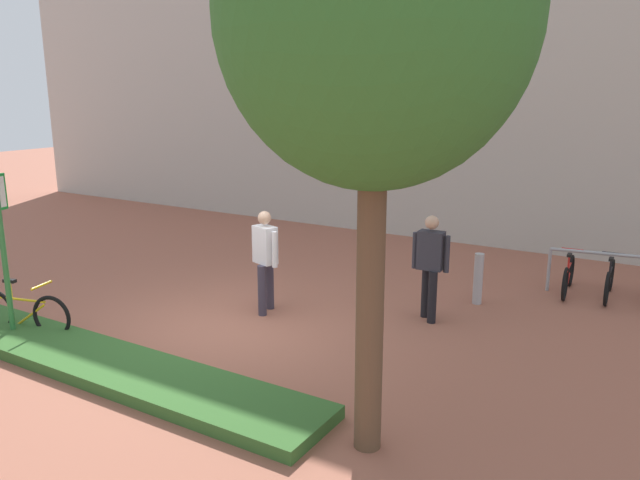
# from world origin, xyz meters

# --- Properties ---
(ground_plane) EXTENTS (60.00, 60.00, 0.00)m
(ground_plane) POSITION_xyz_m (0.00, 0.00, 0.00)
(ground_plane) COLOR #9E5B47
(building_facade) EXTENTS (28.00, 1.20, 10.00)m
(building_facade) POSITION_xyz_m (0.00, 7.88, 5.00)
(building_facade) COLOR #B2ADA3
(building_facade) RESTS_ON ground
(planter_strip) EXTENTS (7.00, 1.10, 0.16)m
(planter_strip) POSITION_xyz_m (-0.63, -1.99, 0.08)
(planter_strip) COLOR #336028
(planter_strip) RESTS_ON ground
(tree_sidewalk) EXTENTS (2.91, 2.91, 5.91)m
(tree_sidewalk) POSITION_xyz_m (3.34, -1.81, 4.28)
(tree_sidewalk) COLOR brown
(tree_sidewalk) RESTS_ON ground
(parking_sign_post) EXTENTS (0.13, 0.35, 2.49)m
(parking_sign_post) POSITION_xyz_m (-2.48, -1.99, 1.63)
(parking_sign_post) COLOR #2D7238
(parking_sign_post) RESTS_ON ground
(bike_at_sign) EXTENTS (1.64, 0.55, 0.86)m
(bike_at_sign) POSITION_xyz_m (-2.52, -1.77, 0.35)
(bike_at_sign) COLOR black
(bike_at_sign) RESTS_ON ground
(bike_rack_cluster) EXTENTS (2.09, 1.73, 0.83)m
(bike_rack_cluster) POSITION_xyz_m (4.87, 4.67, 0.35)
(bike_rack_cluster) COLOR #99999E
(bike_rack_cluster) RESTS_ON ground
(bollard_steel) EXTENTS (0.16, 0.16, 0.90)m
(bollard_steel) POSITION_xyz_m (2.95, 3.16, 0.45)
(bollard_steel) COLOR #ADADB2
(bollard_steel) RESTS_ON ground
(person_shirt_blue) EXTENTS (0.58, 0.47, 1.72)m
(person_shirt_blue) POSITION_xyz_m (0.05, 0.93, 0.98)
(person_shirt_blue) COLOR #383342
(person_shirt_blue) RESTS_ON ground
(person_suited_navy) EXTENTS (0.61, 0.34, 1.72)m
(person_suited_navy) POSITION_xyz_m (2.51, 1.99, 0.98)
(person_suited_navy) COLOR black
(person_suited_navy) RESTS_ON ground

